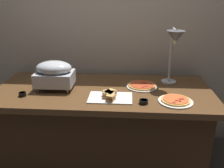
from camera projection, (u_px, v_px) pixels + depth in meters
name	position (u px, v px, depth m)	size (l,w,h in m)	color
ground_plane	(104.00, 160.00, 2.43)	(8.00, 8.00, 0.00)	#38332D
back_wall	(108.00, 30.00, 2.47)	(4.40, 0.04, 2.40)	#B7A893
buffet_table	(104.00, 126.00, 2.29)	(1.90, 0.84, 0.76)	brown
chafing_dish	(54.00, 73.00, 2.11)	(0.32, 0.23, 0.25)	#B7BABF
heat_lamp	(174.00, 43.00, 2.07)	(0.15, 0.29, 0.51)	#B7BABF
pizza_plate_front	(176.00, 101.00, 1.90)	(0.27, 0.27, 0.03)	white
pizza_plate_center	(142.00, 86.00, 2.20)	(0.28, 0.28, 0.03)	white
sandwich_platter	(110.00, 96.00, 1.96)	(0.35, 0.23, 0.06)	white
sauce_cup_near	(144.00, 102.00, 1.88)	(0.07, 0.07, 0.03)	black
sauce_cup_far	(22.00, 94.00, 2.01)	(0.06, 0.06, 0.03)	black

